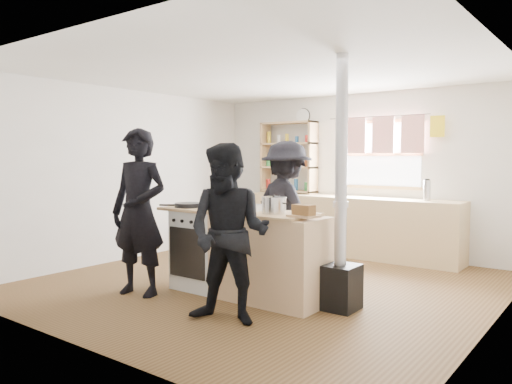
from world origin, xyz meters
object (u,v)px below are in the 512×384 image
(cooking_island, at_px, (247,253))
(flue_heater, at_px, (340,243))
(person_far, at_px, (286,209))
(stockpot_counter, at_px, (274,205))
(roast_tray, at_px, (245,207))
(stockpot_stove, at_px, (219,200))
(skillet_greens, at_px, (188,205))
(thermos, at_px, (427,190))
(person_near_right, at_px, (229,234))
(bread_board, at_px, (304,212))
(person_near_left, at_px, (139,212))

(cooking_island, xyz_separation_m, flue_heater, (1.03, 0.17, 0.20))
(cooking_island, distance_m, person_far, 1.10)
(person_far, bearing_deg, stockpot_counter, 136.51)
(roast_tray, distance_m, stockpot_stove, 0.46)
(cooking_island, relative_size, skillet_greens, 4.45)
(thermos, xyz_separation_m, roast_tray, (-1.06, -2.76, -0.07))
(person_near_right, distance_m, person_far, 1.89)
(skillet_greens, height_order, person_far, person_far)
(stockpot_stove, xyz_separation_m, bread_board, (1.26, -0.21, -0.04))
(roast_tray, height_order, stockpot_counter, stockpot_counter)
(thermos, bearing_deg, person_far, -124.25)
(flue_heater, xyz_separation_m, person_far, (-1.19, 0.84, 0.19))
(flue_heater, xyz_separation_m, person_near_right, (-0.62, -0.97, 0.16))
(stockpot_counter, relative_size, person_near_left, 0.14)
(thermos, distance_m, cooking_island, 3.01)
(roast_tray, relative_size, person_near_right, 0.21)
(thermos, distance_m, stockpot_stove, 3.08)
(person_near_left, bearing_deg, roast_tray, 21.58)
(cooking_island, relative_size, person_far, 1.15)
(stockpot_stove, bearing_deg, cooking_island, -11.03)
(stockpot_stove, xyz_separation_m, flue_heater, (1.51, 0.08, -0.36))
(roast_tray, bearing_deg, stockpot_stove, 169.83)
(stockpot_stove, height_order, person_far, person_far)
(person_near_right, xyz_separation_m, person_far, (-0.57, 1.81, 0.04))
(stockpot_stove, height_order, stockpot_counter, stockpot_stove)
(cooking_island, distance_m, roast_tray, 0.50)
(cooking_island, xyz_separation_m, person_near_left, (-0.98, -0.65, 0.45))
(person_near_right, bearing_deg, roast_tray, 102.42)
(flue_heater, height_order, person_far, flue_heater)
(bread_board, relative_size, person_near_left, 0.17)
(bread_board, relative_size, person_far, 0.18)
(skillet_greens, xyz_separation_m, stockpot_counter, (1.15, 0.07, 0.06))
(bread_board, xyz_separation_m, person_far, (-0.94, 1.13, -0.13))
(skillet_greens, relative_size, flue_heater, 0.18)
(skillet_greens, distance_m, person_near_left, 0.60)
(thermos, height_order, skillet_greens, thermos)
(stockpot_counter, distance_m, person_far, 1.18)
(roast_tray, relative_size, bread_board, 1.13)
(skillet_greens, xyz_separation_m, stockpot_stove, (0.30, 0.19, 0.06))
(skillet_greens, xyz_separation_m, person_near_right, (1.19, -0.70, -0.14))
(person_far, bearing_deg, person_near_left, 83.12)
(bread_board, bearing_deg, person_near_right, -118.73)
(thermos, height_order, flue_heater, flue_heater)
(stockpot_stove, distance_m, stockpot_counter, 0.86)
(skillet_greens, xyz_separation_m, bread_board, (1.56, -0.02, 0.02))
(stockpot_counter, xyz_separation_m, bread_board, (0.41, -0.09, -0.04))
(thermos, distance_m, roast_tray, 2.96)
(bread_board, bearing_deg, person_far, 129.82)
(cooking_island, height_order, roast_tray, roast_tray)
(flue_heater, bearing_deg, stockpot_stove, -176.91)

